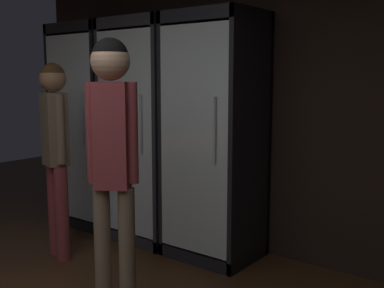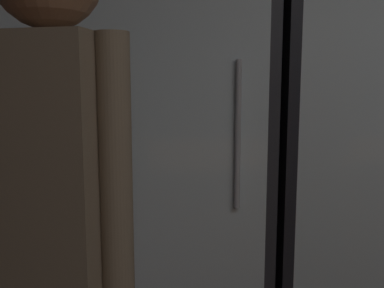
% 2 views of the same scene
% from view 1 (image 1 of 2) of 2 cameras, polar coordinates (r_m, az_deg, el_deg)
% --- Properties ---
extents(wall_back, '(6.00, 0.06, 2.80)m').
position_cam_1_polar(wall_back, '(3.85, 12.05, 6.40)').
color(wall_back, black).
rests_on(wall_back, ground).
extents(cooler_far_left, '(0.73, 0.62, 2.03)m').
position_cam_1_polar(cooler_far_left, '(4.90, -11.61, 1.96)').
color(cooler_far_left, black).
rests_on(cooler_far_left, ground).
extents(cooler_left, '(0.73, 0.62, 2.03)m').
position_cam_1_polar(cooler_left, '(4.35, -5.08, 1.40)').
color(cooler_left, '#2B2B30').
rests_on(cooler_left, ground).
extents(cooler_center, '(0.73, 0.62, 2.03)m').
position_cam_1_polar(cooler_center, '(3.88, 3.16, 0.59)').
color(cooler_center, black).
rests_on(cooler_center, ground).
extents(shopper_near, '(0.31, 0.22, 1.62)m').
position_cam_1_polar(shopper_near, '(3.96, -16.44, 0.26)').
color(shopper_near, brown).
rests_on(shopper_near, ground).
extents(shopper_far, '(0.27, 0.24, 1.74)m').
position_cam_1_polar(shopper_far, '(2.80, -9.77, -0.07)').
color(shopper_far, '#72604C').
rests_on(shopper_far, ground).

